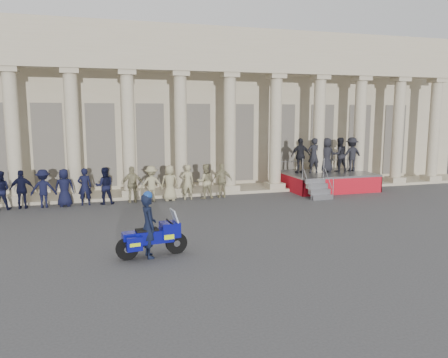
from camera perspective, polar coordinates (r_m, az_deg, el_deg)
ground at (r=14.86m, az=-4.66°, el=-7.91°), size 90.00×90.00×0.00m
building at (r=28.86m, az=-10.81°, el=9.00°), size 40.00×12.50×9.00m
officer_rank at (r=21.18m, az=-20.88°, el=-1.10°), size 16.29×0.66×1.74m
reviewing_stand at (r=25.08m, az=13.70°, el=2.31°), size 4.70×4.40×2.88m
motorcycle at (r=13.15m, az=-9.29°, el=-7.49°), size 2.14×0.94×1.37m
rider at (r=13.02m, az=-9.84°, el=-5.90°), size 0.54×0.74×1.98m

